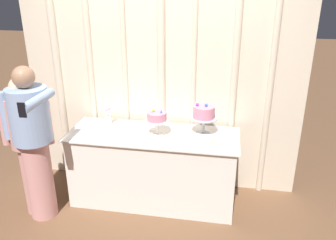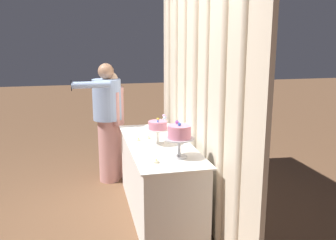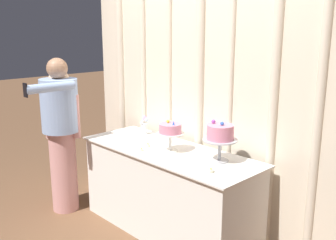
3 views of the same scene
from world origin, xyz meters
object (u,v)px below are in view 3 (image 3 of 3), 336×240
Objects in this scene: tealight_near_left at (141,150)px; tealight_near_right at (211,171)px; cake_display_nearleft at (170,131)px; tealight_far_left at (148,145)px; guest_girl_blue_dress at (61,130)px; cake_table at (168,191)px; flower_vase at (144,126)px; cake_display_nearright at (220,134)px; guest_man_dark_suit at (62,133)px.

tealight_near_right is at bearing 3.19° from tealight_near_left.
tealight_far_left is (-0.24, -0.05, -0.18)m from cake_display_nearleft.
cake_table is at bearing 23.43° from guest_girl_blue_dress.
cake_display_nearleft is 7.11× the size of tealight_near_left.
cake_table is 8.79× the size of flower_vase.
cake_table is at bearing 166.69° from tealight_near_right.
cake_display_nearright is 0.23× the size of guest_man_dark_suit.
cake_display_nearright is (0.46, 0.11, 0.04)m from cake_display_nearleft.
tealight_near_left is at bearing -66.76° from tealight_far_left.
cake_display_nearleft is 0.62m from flower_vase.
guest_girl_blue_dress reaches higher than cake_table.
cake_display_nearleft is 0.20× the size of guest_man_dark_suit.
cake_display_nearleft is at bearing -18.10° from cake_table.
cake_table is 1.29m from guest_man_dark_suit.
flower_vase is at bearing 175.24° from cake_display_nearright.
guest_man_dark_suit reaches higher than cake_table.
tealight_near_left is (-0.65, -0.28, -0.22)m from cake_display_nearright.
cake_table is 1.21× the size of guest_man_dark_suit.
cake_table is at bearing -169.64° from cake_display_nearright.
cake_display_nearleft is 7.27× the size of tealight_far_left.
tealight_near_left is 0.80× the size of tealight_near_right.
guest_girl_blue_dress is (0.09, -0.07, 0.06)m from guest_man_dark_suit.
flower_vase is 4.01× the size of tealight_near_right.
guest_girl_blue_dress reaches higher than tealight_near_right.
cake_table is 0.81m from cake_display_nearright.
guest_man_dark_suit is (-1.21, -0.38, -0.19)m from cake_display_nearleft.
cake_display_nearright is 1.05m from flower_vase.
cake_display_nearleft is at bearing -18.64° from flower_vase.
tealight_near_right is (0.62, -0.15, 0.41)m from cake_table.
tealight_near_left is (-0.14, -0.19, 0.41)m from cake_table.
tealight_near_right is at bearing -5.64° from tealight_far_left.
cake_display_nearleft is at bearing -166.74° from cake_display_nearright.
tealight_far_left reaches higher than cake_table.
cake_table is 0.59m from cake_display_nearleft.
guest_girl_blue_dress is at bearing -160.59° from cake_display_nearright.
guest_man_dark_suit reaches higher than tealight_far_left.
guest_man_dark_suit is at bearing -161.22° from tealight_far_left.
cake_display_nearright is at bearing 13.26° from cake_display_nearleft.
flower_vase is at bearing 144.06° from tealight_far_left.
flower_vase reaches higher than tealight_near_right.
tealight_near_right is at bearing -13.31° from cake_table.
cake_table is at bearing 53.72° from tealight_near_left.
guest_man_dark_suit is at bearing 144.32° from guest_girl_blue_dress.
cake_display_nearright is 1.76m from guest_man_dark_suit.
guest_man_dark_suit is (-0.97, -0.33, -0.02)m from tealight_far_left.
cake_table is at bearing 19.18° from tealight_far_left.
cake_table is at bearing -18.69° from flower_vase.
tealight_near_left is (0.39, -0.37, -0.08)m from flower_vase.
cake_display_nearright is 8.62× the size of tealight_far_left.
guest_man_dark_suit is (-0.63, -0.58, -0.10)m from flower_vase.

